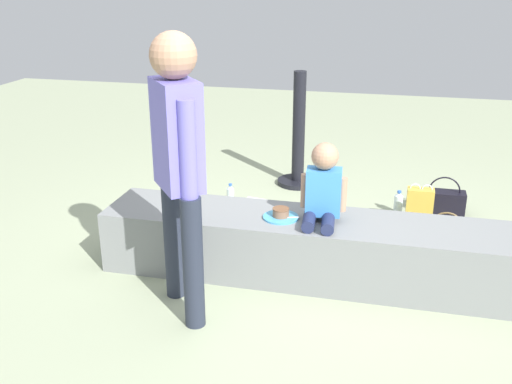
{
  "coord_description": "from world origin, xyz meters",
  "views": [
    {
      "loc": [
        0.48,
        -3.29,
        1.82
      ],
      "look_at": [
        -0.25,
        -0.27,
        0.64
      ],
      "focal_mm": 41.3,
      "sensor_mm": 36.0,
      "label": 1
    }
  ],
  "objects_px": {
    "handbag_brown_canvas": "(445,238)",
    "gift_bag": "(419,208)",
    "cake_plate": "(281,215)",
    "child_seated": "(323,188)",
    "party_cup_red": "(212,221)",
    "water_bottle_near_gift": "(398,203)",
    "handbag_black_leather": "(443,201)",
    "adult_standing": "(178,153)",
    "cake_box_white": "(256,212)",
    "water_bottle_far_side": "(230,196)"
  },
  "relations": [
    {
      "from": "handbag_brown_canvas",
      "to": "water_bottle_near_gift",
      "type": "bearing_deg",
      "value": 117.21
    },
    {
      "from": "gift_bag",
      "to": "party_cup_red",
      "type": "distance_m",
      "value": 1.55
    },
    {
      "from": "water_bottle_near_gift",
      "to": "water_bottle_far_side",
      "type": "relative_size",
      "value": 0.99
    },
    {
      "from": "adult_standing",
      "to": "party_cup_red",
      "type": "relative_size",
      "value": 13.99
    },
    {
      "from": "water_bottle_far_side",
      "to": "cake_box_white",
      "type": "bearing_deg",
      "value": -37.26
    },
    {
      "from": "water_bottle_near_gift",
      "to": "party_cup_red",
      "type": "bearing_deg",
      "value": -155.45
    },
    {
      "from": "cake_plate",
      "to": "gift_bag",
      "type": "relative_size",
      "value": 0.64
    },
    {
      "from": "party_cup_red",
      "to": "handbag_brown_canvas",
      "type": "bearing_deg",
      "value": 0.01
    },
    {
      "from": "gift_bag",
      "to": "handbag_black_leather",
      "type": "bearing_deg",
      "value": 60.29
    },
    {
      "from": "cake_box_white",
      "to": "child_seated",
      "type": "bearing_deg",
      "value": -53.9
    },
    {
      "from": "cake_plate",
      "to": "water_bottle_far_side",
      "type": "bearing_deg",
      "value": 120.62
    },
    {
      "from": "water_bottle_near_gift",
      "to": "cake_box_white",
      "type": "relative_size",
      "value": 0.68
    },
    {
      "from": "child_seated",
      "to": "party_cup_red",
      "type": "xyz_separation_m",
      "value": [
        -0.88,
        0.58,
        -0.55
      ]
    },
    {
      "from": "water_bottle_far_side",
      "to": "party_cup_red",
      "type": "distance_m",
      "value": 0.46
    },
    {
      "from": "handbag_black_leather",
      "to": "handbag_brown_canvas",
      "type": "relative_size",
      "value": 1.14
    },
    {
      "from": "cake_plate",
      "to": "child_seated",
      "type": "bearing_deg",
      "value": 4.41
    },
    {
      "from": "gift_bag",
      "to": "handbag_brown_canvas",
      "type": "bearing_deg",
      "value": -65.31
    },
    {
      "from": "handbag_brown_canvas",
      "to": "adult_standing",
      "type": "bearing_deg",
      "value": -143.18
    },
    {
      "from": "water_bottle_near_gift",
      "to": "handbag_black_leather",
      "type": "bearing_deg",
      "value": 14.9
    },
    {
      "from": "cake_box_white",
      "to": "handbag_black_leather",
      "type": "height_order",
      "value": "handbag_black_leather"
    },
    {
      "from": "adult_standing",
      "to": "cake_plate",
      "type": "xyz_separation_m",
      "value": [
        0.45,
        0.51,
        -0.52
      ]
    },
    {
      "from": "adult_standing",
      "to": "handbag_black_leather",
      "type": "distance_m",
      "value": 2.51
    },
    {
      "from": "handbag_brown_canvas",
      "to": "cake_plate",
      "type": "bearing_deg",
      "value": -150.02
    },
    {
      "from": "adult_standing",
      "to": "handbag_black_leather",
      "type": "relative_size",
      "value": 4.64
    },
    {
      "from": "adult_standing",
      "to": "handbag_black_leather",
      "type": "bearing_deg",
      "value": 50.29
    },
    {
      "from": "child_seated",
      "to": "water_bottle_near_gift",
      "type": "height_order",
      "value": "child_seated"
    },
    {
      "from": "adult_standing",
      "to": "handbag_black_leather",
      "type": "xyz_separation_m",
      "value": [
        1.51,
        1.82,
        -0.83
      ]
    },
    {
      "from": "cake_box_white",
      "to": "handbag_black_leather",
      "type": "bearing_deg",
      "value": 17.67
    },
    {
      "from": "adult_standing",
      "to": "cake_plate",
      "type": "distance_m",
      "value": 0.86
    },
    {
      "from": "water_bottle_near_gift",
      "to": "handbag_brown_canvas",
      "type": "distance_m",
      "value": 0.69
    },
    {
      "from": "party_cup_red",
      "to": "cake_box_white",
      "type": "height_order",
      "value": "cake_box_white"
    },
    {
      "from": "water_bottle_near_gift",
      "to": "cake_box_white",
      "type": "height_order",
      "value": "water_bottle_near_gift"
    },
    {
      "from": "party_cup_red",
      "to": "handbag_black_leather",
      "type": "distance_m",
      "value": 1.84
    },
    {
      "from": "water_bottle_far_side",
      "to": "party_cup_red",
      "type": "height_order",
      "value": "water_bottle_far_side"
    },
    {
      "from": "water_bottle_far_side",
      "to": "handbag_brown_canvas",
      "type": "xyz_separation_m",
      "value": [
        1.66,
        -0.46,
        0.01
      ]
    },
    {
      "from": "child_seated",
      "to": "cake_plate",
      "type": "height_order",
      "value": "child_seated"
    },
    {
      "from": "water_bottle_near_gift",
      "to": "handbag_black_leather",
      "type": "distance_m",
      "value": 0.36
    },
    {
      "from": "party_cup_red",
      "to": "handbag_black_leather",
      "type": "xyz_separation_m",
      "value": [
        1.7,
        0.71,
        0.04
      ]
    },
    {
      "from": "handbag_brown_canvas",
      "to": "gift_bag",
      "type": "bearing_deg",
      "value": 114.69
    },
    {
      "from": "cake_plate",
      "to": "handbag_brown_canvas",
      "type": "height_order",
      "value": "cake_plate"
    },
    {
      "from": "adult_standing",
      "to": "handbag_brown_canvas",
      "type": "bearing_deg",
      "value": 36.82
    },
    {
      "from": "cake_box_white",
      "to": "handbag_brown_canvas",
      "type": "relative_size",
      "value": 0.96
    },
    {
      "from": "adult_standing",
      "to": "handbag_brown_canvas",
      "type": "relative_size",
      "value": 5.29
    },
    {
      "from": "adult_standing",
      "to": "water_bottle_far_side",
      "type": "bearing_deg",
      "value": 96.35
    },
    {
      "from": "child_seated",
      "to": "water_bottle_near_gift",
      "type": "relative_size",
      "value": 2.53
    },
    {
      "from": "handbag_brown_canvas",
      "to": "cake_box_white",
      "type": "bearing_deg",
      "value": 169.53
    },
    {
      "from": "water_bottle_far_side",
      "to": "handbag_brown_canvas",
      "type": "height_order",
      "value": "handbag_brown_canvas"
    },
    {
      "from": "water_bottle_far_side",
      "to": "handbag_black_leather",
      "type": "height_order",
      "value": "handbag_black_leather"
    },
    {
      "from": "cake_plate",
      "to": "water_bottle_near_gift",
      "type": "height_order",
      "value": "cake_plate"
    },
    {
      "from": "adult_standing",
      "to": "water_bottle_near_gift",
      "type": "relative_size",
      "value": 8.1
    }
  ]
}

